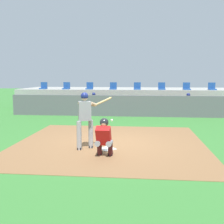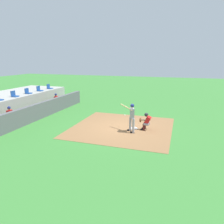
{
  "view_description": "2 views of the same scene",
  "coord_description": "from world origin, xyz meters",
  "px_view_note": "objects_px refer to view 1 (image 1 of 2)",
  "views": [
    {
      "loc": [
        1.01,
        -9.16,
        2.3
      ],
      "look_at": [
        0.0,
        0.7,
        1.0
      ],
      "focal_mm": 43.98,
      "sensor_mm": 36.0,
      "label": 1
    },
    {
      "loc": [
        -12.79,
        -3.51,
        4.45
      ],
      "look_at": [
        0.0,
        0.7,
        1.0
      ],
      "focal_mm": 33.68,
      "sensor_mm": 36.0,
      "label": 2
    }
  ],
  "objects_px": {
    "batter_at_plate": "(86,117)",
    "stadium_seat_4": "(137,88)",
    "stadium_seat_5": "(162,88)",
    "catcher_crouched": "(104,136)",
    "home_plate": "(107,149)",
    "stadium_seat_3": "(113,87)",
    "stadium_seat_0": "(44,87)",
    "stadium_seat_6": "(187,88)",
    "dugout_player_1": "(188,104)",
    "stadium_seat_7": "(212,88)",
    "stadium_seat_2": "(90,87)",
    "stadium_seat_1": "(66,87)",
    "dugout_player_0": "(94,103)"
  },
  "relations": [
    {
      "from": "dugout_player_1",
      "to": "stadium_seat_1",
      "type": "xyz_separation_m",
      "value": [
        -7.92,
        2.03,
        0.86
      ]
    },
    {
      "from": "catcher_crouched",
      "to": "stadium_seat_1",
      "type": "xyz_separation_m",
      "value": [
        -4.07,
        10.95,
        0.93
      ]
    },
    {
      "from": "dugout_player_1",
      "to": "stadium_seat_1",
      "type": "distance_m",
      "value": 8.23
    },
    {
      "from": "stadium_seat_0",
      "to": "stadium_seat_6",
      "type": "xyz_separation_m",
      "value": [
        9.75,
        0.0,
        0.0
      ]
    },
    {
      "from": "dugout_player_1",
      "to": "stadium_seat_6",
      "type": "xyz_separation_m",
      "value": [
        0.2,
        2.03,
        0.86
      ]
    },
    {
      "from": "catcher_crouched",
      "to": "dugout_player_0",
      "type": "xyz_separation_m",
      "value": [
        -1.83,
        8.91,
        0.07
      ]
    },
    {
      "from": "dugout_player_1",
      "to": "stadium_seat_2",
      "type": "distance_m",
      "value": 6.67
    },
    {
      "from": "stadium_seat_2",
      "to": "stadium_seat_3",
      "type": "distance_m",
      "value": 1.62
    },
    {
      "from": "catcher_crouched",
      "to": "dugout_player_0",
      "type": "height_order",
      "value": "dugout_player_0"
    },
    {
      "from": "home_plate",
      "to": "stadium_seat_6",
      "type": "xyz_separation_m",
      "value": [
        4.06,
        10.18,
        1.51
      ]
    },
    {
      "from": "dugout_player_0",
      "to": "stadium_seat_5",
      "type": "height_order",
      "value": "stadium_seat_5"
    },
    {
      "from": "dugout_player_0",
      "to": "catcher_crouched",
      "type": "bearing_deg",
      "value": -78.41
    },
    {
      "from": "stadium_seat_6",
      "to": "stadium_seat_1",
      "type": "bearing_deg",
      "value": 180.0
    },
    {
      "from": "stadium_seat_0",
      "to": "stadium_seat_4",
      "type": "distance_m",
      "value": 6.5
    },
    {
      "from": "dugout_player_0",
      "to": "stadium_seat_1",
      "type": "distance_m",
      "value": 3.15
    },
    {
      "from": "stadium_seat_5",
      "to": "catcher_crouched",
      "type": "bearing_deg",
      "value": -102.53
    },
    {
      "from": "dugout_player_1",
      "to": "stadium_seat_1",
      "type": "relative_size",
      "value": 2.71
    },
    {
      "from": "catcher_crouched",
      "to": "stadium_seat_5",
      "type": "relative_size",
      "value": 3.71
    },
    {
      "from": "catcher_crouched",
      "to": "stadium_seat_5",
      "type": "distance_m",
      "value": 11.25
    },
    {
      "from": "dugout_player_1",
      "to": "stadium_seat_3",
      "type": "height_order",
      "value": "stadium_seat_3"
    },
    {
      "from": "dugout_player_0",
      "to": "batter_at_plate",
      "type": "bearing_deg",
      "value": -82.0
    },
    {
      "from": "stadium_seat_5",
      "to": "stadium_seat_2",
      "type": "bearing_deg",
      "value": 180.0
    },
    {
      "from": "dugout_player_0",
      "to": "stadium_seat_3",
      "type": "distance_m",
      "value": 2.43
    },
    {
      "from": "catcher_crouched",
      "to": "stadium_seat_7",
      "type": "xyz_separation_m",
      "value": [
        5.68,
        10.95,
        0.93
      ]
    },
    {
      "from": "dugout_player_0",
      "to": "stadium_seat_1",
      "type": "height_order",
      "value": "stadium_seat_1"
    },
    {
      "from": "catcher_crouched",
      "to": "stadium_seat_1",
      "type": "relative_size",
      "value": 3.71
    },
    {
      "from": "dugout_player_0",
      "to": "stadium_seat_5",
      "type": "relative_size",
      "value": 2.71
    },
    {
      "from": "stadium_seat_4",
      "to": "stadium_seat_7",
      "type": "xyz_separation_m",
      "value": [
        4.88,
        0.0,
        0.0
      ]
    },
    {
      "from": "dugout_player_1",
      "to": "stadium_seat_2",
      "type": "bearing_deg",
      "value": 162.1
    },
    {
      "from": "dugout_player_0",
      "to": "dugout_player_1",
      "type": "xyz_separation_m",
      "value": [
        5.68,
        0.0,
        0.0
      ]
    },
    {
      "from": "catcher_crouched",
      "to": "stadium_seat_4",
      "type": "xyz_separation_m",
      "value": [
        0.81,
        10.95,
        0.93
      ]
    },
    {
      "from": "dugout_player_0",
      "to": "stadium_seat_4",
      "type": "relative_size",
      "value": 2.71
    },
    {
      "from": "stadium_seat_2",
      "to": "stadium_seat_4",
      "type": "distance_m",
      "value": 3.25
    },
    {
      "from": "catcher_crouched",
      "to": "stadium_seat_4",
      "type": "height_order",
      "value": "stadium_seat_4"
    },
    {
      "from": "dugout_player_1",
      "to": "stadium_seat_1",
      "type": "bearing_deg",
      "value": 165.6
    },
    {
      "from": "dugout_player_1",
      "to": "stadium_seat_7",
      "type": "height_order",
      "value": "stadium_seat_7"
    },
    {
      "from": "catcher_crouched",
      "to": "stadium_seat_3",
      "type": "distance_m",
      "value": 11.02
    },
    {
      "from": "catcher_crouched",
      "to": "batter_at_plate",
      "type": "bearing_deg",
      "value": 131.47
    },
    {
      "from": "batter_at_plate",
      "to": "stadium_seat_6",
      "type": "relative_size",
      "value": 3.76
    },
    {
      "from": "dugout_player_0",
      "to": "stadium_seat_3",
      "type": "bearing_deg",
      "value": 63.58
    },
    {
      "from": "batter_at_plate",
      "to": "stadium_seat_4",
      "type": "relative_size",
      "value": 3.76
    },
    {
      "from": "home_plate",
      "to": "stadium_seat_2",
      "type": "bearing_deg",
      "value": 103.47
    },
    {
      "from": "dugout_player_1",
      "to": "stadium_seat_0",
      "type": "relative_size",
      "value": 2.71
    },
    {
      "from": "dugout_player_0",
      "to": "stadium_seat_3",
      "type": "xyz_separation_m",
      "value": [
        1.01,
        2.03,
        0.86
      ]
    },
    {
      "from": "batter_at_plate",
      "to": "stadium_seat_4",
      "type": "bearing_deg",
      "value": 81.65
    },
    {
      "from": "home_plate",
      "to": "stadium_seat_3",
      "type": "distance_m",
      "value": 10.32
    },
    {
      "from": "catcher_crouched",
      "to": "stadium_seat_0",
      "type": "distance_m",
      "value": 12.37
    },
    {
      "from": "stadium_seat_2",
      "to": "stadium_seat_1",
      "type": "bearing_deg",
      "value": 180.0
    },
    {
      "from": "catcher_crouched",
      "to": "stadium_seat_3",
      "type": "bearing_deg",
      "value": 94.27
    },
    {
      "from": "stadium_seat_5",
      "to": "stadium_seat_7",
      "type": "relative_size",
      "value": 1.0
    }
  ]
}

